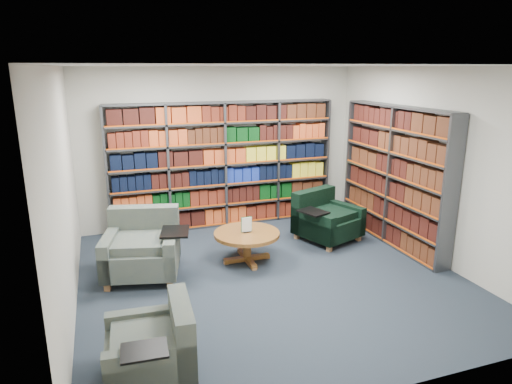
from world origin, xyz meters
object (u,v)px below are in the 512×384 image
object	(u,v)px
chair_green_right	(324,220)
chair_teal_front	(158,347)
chair_teal_left	(143,249)
coffee_table	(247,238)

from	to	relation	value
chair_green_right	chair_teal_front	size ratio (longest dim) A/B	1.24
chair_teal_left	chair_green_right	world-z (taller)	chair_teal_left
chair_teal_front	coffee_table	world-z (taller)	chair_teal_front
chair_green_right	chair_teal_front	bearing A→B (deg)	-139.15
chair_teal_left	chair_green_right	size ratio (longest dim) A/B	1.08
chair_teal_front	coffee_table	bearing A→B (deg)	54.27
chair_green_right	chair_teal_front	xyz separation A→B (m)	(-3.09, -2.67, -0.04)
chair_teal_left	coffee_table	xyz separation A→B (m)	(1.48, -0.10, 0.01)
chair_teal_left	chair_teal_front	xyz separation A→B (m)	(-0.10, -2.29, -0.07)
chair_teal_left	chair_green_right	bearing A→B (deg)	7.25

